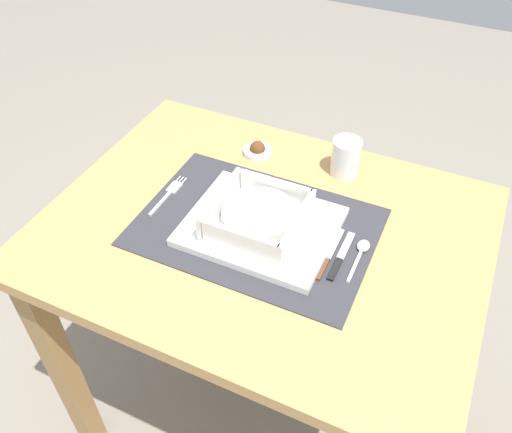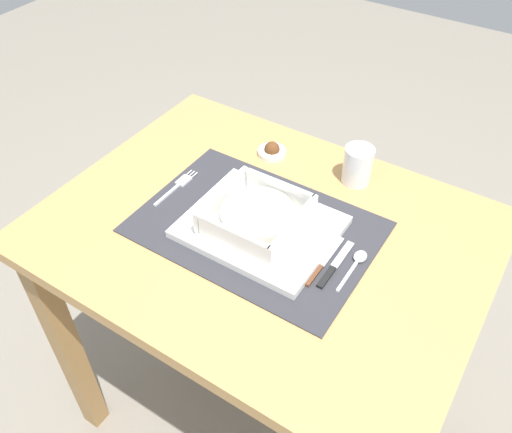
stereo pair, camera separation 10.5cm
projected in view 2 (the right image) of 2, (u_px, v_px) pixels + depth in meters
ground_plane at (261, 407)px, 1.58m from camera, size 6.00×6.00×0.00m
dining_table at (263, 268)px, 1.16m from camera, size 0.87×0.67×0.74m
placemat at (256, 227)px, 1.07m from camera, size 0.47×0.33×0.00m
serving_plate at (258, 226)px, 1.06m from camera, size 0.29×0.23×0.02m
porridge_bowl at (256, 218)px, 1.03m from camera, size 0.17×0.17×0.06m
fork at (179, 185)px, 1.16m from camera, size 0.02×0.14×0.00m
spoon at (358, 260)px, 1.00m from camera, size 0.02×0.11×0.01m
butter_knife at (334, 267)px, 0.99m from camera, size 0.01×0.13×0.01m
bread_knife at (322, 264)px, 0.99m from camera, size 0.01×0.14×0.01m
drinking_glass at (357, 167)px, 1.16m from camera, size 0.06×0.06×0.08m
condiment_saucer at (272, 151)px, 1.24m from camera, size 0.07×0.07×0.04m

